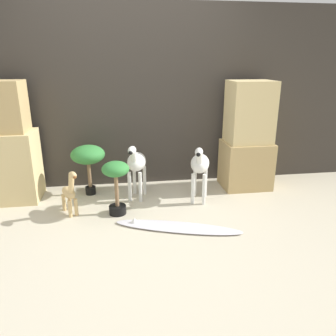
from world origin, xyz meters
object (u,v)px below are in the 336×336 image
Objects in this scene: zebra_right at (200,165)px; zebra_left at (136,163)px; surfboard at (177,227)px; potted_palm_front at (116,178)px; giraffe_figurine at (70,192)px; potted_palm_back at (88,156)px.

zebra_right is 1.00× the size of zebra_left.
zebra_left reaches higher than surfboard.
zebra_right reaches higher than surfboard.
surfboard is at bearing -35.88° from potted_palm_front.
potted_palm_front is 0.46× the size of surfboard.
giraffe_figurine is at bearing -155.65° from zebra_left.
giraffe_figurine reaches higher than surfboard.
potted_palm_back is at bearing 163.17° from zebra_right.
potted_palm_back is at bearing 131.66° from surfboard.
surfboard is at bearing -120.62° from zebra_right.
zebra_left is 1.30× the size of giraffe_figurine.
zebra_left is 0.54× the size of surfboard.
zebra_right is 0.72m from zebra_left.
potted_palm_front is at bearing 144.12° from surfboard.
potted_palm_back reaches higher than surfboard.
zebra_right is at bearing 6.10° from giraffe_figurine.
zebra_left reaches higher than giraffe_figurine.
potted_palm_back reaches higher than potted_palm_front.
surfboard is (-0.37, -0.62, -0.41)m from zebra_right.
giraffe_figurine is 0.51m from potted_palm_front.
giraffe_figurine is at bearing -173.90° from zebra_right.
zebra_left reaches higher than potted_palm_front.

